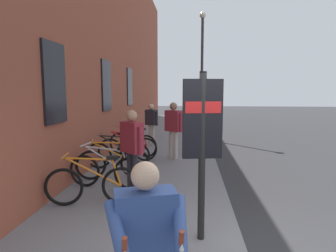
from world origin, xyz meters
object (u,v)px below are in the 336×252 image
(bicycle_nearest_sign, at_px, (133,144))
(pedestrian_near_bus, at_px, (132,143))
(bicycle_far_end, at_px, (118,154))
(transit_info_sign, at_px, (202,130))
(bicycle_beside_lamp, at_px, (93,185))
(bicycle_mid_rack, at_px, (107,171))
(street_lamp, at_px, (202,65))
(bicycle_end_of_row, at_px, (128,149))
(tourist_with_hotdogs, at_px, (146,242))
(bicycle_under_window, at_px, (114,163))
(pedestrian_crossing_street, at_px, (151,120))
(pedestrian_by_facade, at_px, (173,125))

(bicycle_nearest_sign, height_order, pedestrian_near_bus, pedestrian_near_bus)
(bicycle_far_end, relative_size, transit_info_sign, 0.74)
(bicycle_beside_lamp, distance_m, transit_info_sign, 2.55)
(bicycle_mid_rack, distance_m, street_lamp, 8.08)
(bicycle_end_of_row, xyz_separation_m, tourist_with_hotdogs, (-6.26, -1.53, 0.61))
(bicycle_far_end, bearing_deg, bicycle_nearest_sign, -3.23)
(bicycle_end_of_row, bearing_deg, bicycle_far_end, 171.42)
(pedestrian_near_bus, height_order, tourist_with_hotdogs, pedestrian_near_bus)
(bicycle_beside_lamp, height_order, bicycle_under_window, same)
(bicycle_beside_lamp, xyz_separation_m, bicycle_mid_rack, (0.92, 0.00, 0.00))
(transit_info_sign, bearing_deg, bicycle_nearest_sign, 21.75)
(bicycle_beside_lamp, xyz_separation_m, bicycle_nearest_sign, (4.06, 0.08, 0.00))
(transit_info_sign, bearing_deg, pedestrian_crossing_street, 13.56)
(transit_info_sign, xyz_separation_m, pedestrian_near_bus, (1.82, 1.38, -0.54))
(transit_info_sign, height_order, street_lamp, street_lamp)
(bicycle_beside_lamp, relative_size, pedestrian_crossing_street, 1.10)
(bicycle_far_end, xyz_separation_m, pedestrian_near_bus, (-1.76, -0.76, 0.67))
(pedestrian_near_bus, bearing_deg, bicycle_far_end, 23.36)
(pedestrian_crossing_street, bearing_deg, bicycle_beside_lamp, 177.23)
(bicycle_mid_rack, height_order, bicycle_end_of_row, same)
(bicycle_mid_rack, xyz_separation_m, tourist_with_hotdogs, (-3.92, -1.48, 0.61))
(bicycle_under_window, distance_m, bicycle_nearest_sign, 2.44)
(transit_info_sign, xyz_separation_m, pedestrian_by_facade, (4.85, 0.70, -0.52))
(bicycle_mid_rack, distance_m, pedestrian_near_bus, 0.92)
(bicycle_beside_lamp, bearing_deg, tourist_with_hotdogs, -153.74)
(bicycle_mid_rack, bearing_deg, bicycle_end_of_row, 1.14)
(pedestrian_near_bus, relative_size, tourist_with_hotdogs, 1.07)
(bicycle_end_of_row, height_order, bicycle_nearest_sign, same)
(bicycle_mid_rack, xyz_separation_m, pedestrian_by_facade, (2.86, -1.28, 0.68))
(bicycle_nearest_sign, relative_size, tourist_with_hotdogs, 1.04)
(pedestrian_by_facade, xyz_separation_m, tourist_with_hotdogs, (-6.78, -0.21, -0.07))
(bicycle_beside_lamp, distance_m, bicycle_nearest_sign, 4.06)
(bicycle_nearest_sign, relative_size, pedestrian_crossing_street, 1.06)
(bicycle_mid_rack, height_order, transit_info_sign, transit_info_sign)
(bicycle_nearest_sign, bearing_deg, street_lamp, -30.26)
(pedestrian_crossing_street, height_order, street_lamp, street_lamp)
(bicycle_under_window, bearing_deg, pedestrian_crossing_street, -4.46)
(bicycle_far_end, xyz_separation_m, bicycle_nearest_sign, (1.55, -0.09, 0.00))
(pedestrian_by_facade, bearing_deg, bicycle_end_of_row, 111.34)
(bicycle_mid_rack, bearing_deg, bicycle_under_window, 3.59)
(bicycle_nearest_sign, relative_size, street_lamp, 0.31)
(bicycle_beside_lamp, relative_size, street_lamp, 0.32)
(bicycle_far_end, bearing_deg, bicycle_end_of_row, -8.58)
(bicycle_far_end, relative_size, street_lamp, 0.32)
(pedestrian_near_bus, bearing_deg, street_lamp, -12.93)
(bicycle_end_of_row, distance_m, tourist_with_hotdogs, 6.48)
(pedestrian_near_bus, height_order, pedestrian_by_facade, pedestrian_by_facade)
(pedestrian_crossing_street, relative_size, tourist_with_hotdogs, 0.99)
(bicycle_mid_rack, distance_m, tourist_with_hotdogs, 4.23)
(bicycle_nearest_sign, xyz_separation_m, pedestrian_near_bus, (-3.31, -0.67, 0.67))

